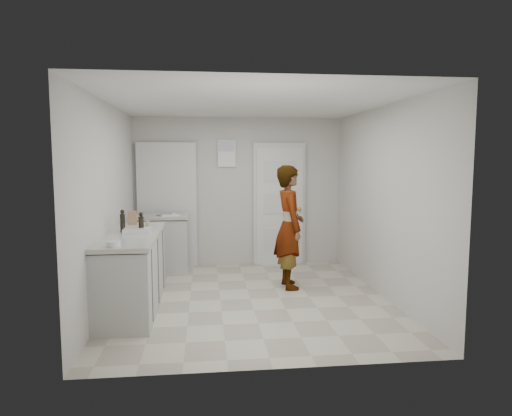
{
  "coord_description": "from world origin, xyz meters",
  "views": [
    {
      "loc": [
        -0.57,
        -5.73,
        1.82
      ],
      "look_at": [
        0.12,
        0.4,
        1.14
      ],
      "focal_mm": 32.0,
      "sensor_mm": 36.0,
      "label": 1
    }
  ],
  "objects": [
    {
      "name": "baking_dish",
      "position": [
        -1.39,
        -0.19,
        0.95
      ],
      "size": [
        0.31,
        0.22,
        0.05
      ],
      "rotation": [
        0.0,
        0.0,
        0.01
      ],
      "color": "silver",
      "rests_on": "main_counter"
    },
    {
      "name": "papers",
      "position": [
        -1.15,
        1.55,
        0.93
      ],
      "size": [
        0.39,
        0.43,
        0.01
      ],
      "primitive_type": "cube",
      "rotation": [
        0.0,
        0.0,
        0.36
      ],
      "color": "white",
      "rests_on": "side_counter"
    },
    {
      "name": "side_counter",
      "position": [
        -1.25,
        1.55,
        0.43
      ],
      "size": [
        0.84,
        0.61,
        0.93
      ],
      "color": "#BABAB5",
      "rests_on": "ground"
    },
    {
      "name": "oil_cruet_b",
      "position": [
        -1.57,
        -0.09,
        1.06
      ],
      "size": [
        0.06,
        0.06,
        0.27
      ],
      "color": "black",
      "rests_on": "main_counter"
    },
    {
      "name": "ground",
      "position": [
        0.0,
        0.0,
        0.0
      ],
      "size": [
        4.0,
        4.0,
        0.0
      ],
      "primitive_type": "plane",
      "color": "#A69D8B",
      "rests_on": "ground"
    },
    {
      "name": "main_counter",
      "position": [
        -1.45,
        -0.2,
        0.43
      ],
      "size": [
        0.64,
        1.96,
        0.93
      ],
      "color": "#BABAB5",
      "rests_on": "ground"
    },
    {
      "name": "person",
      "position": [
        0.6,
        0.5,
        0.86
      ],
      "size": [
        0.45,
        0.66,
        1.72
      ],
      "primitive_type": "imported",
      "rotation": [
        0.0,
        0.0,
        1.64
      ],
      "color": "silver",
      "rests_on": "ground"
    },
    {
      "name": "room_shell",
      "position": [
        -0.17,
        1.95,
        1.02
      ],
      "size": [
        4.0,
        4.0,
        4.0
      ],
      "color": "beige",
      "rests_on": "ground"
    },
    {
      "name": "egg_bowl",
      "position": [
        -1.5,
        -1.03,
        0.95
      ],
      "size": [
        0.14,
        0.14,
        0.05
      ],
      "color": "silver",
      "rests_on": "main_counter"
    },
    {
      "name": "cake_mix_box",
      "position": [
        -1.55,
        0.53,
        1.02
      ],
      "size": [
        0.12,
        0.06,
        0.19
      ],
      "primitive_type": "cube",
      "rotation": [
        0.0,
        0.0,
        0.12
      ],
      "color": "#886344",
      "rests_on": "main_counter"
    },
    {
      "name": "oil_cruet_a",
      "position": [
        -1.34,
        -0.15,
        1.04
      ],
      "size": [
        0.06,
        0.06,
        0.25
      ],
      "color": "black",
      "rests_on": "main_counter"
    },
    {
      "name": "spice_jar",
      "position": [
        -1.33,
        0.33,
        0.96
      ],
      "size": [
        0.05,
        0.05,
        0.07
      ],
      "primitive_type": "cylinder",
      "color": "tan",
      "rests_on": "main_counter"
    }
  ]
}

